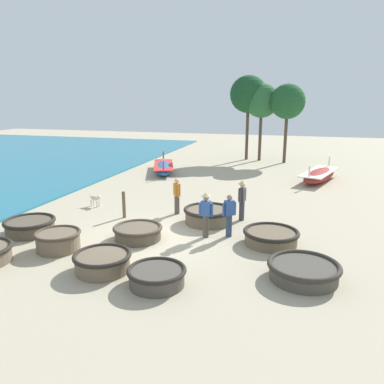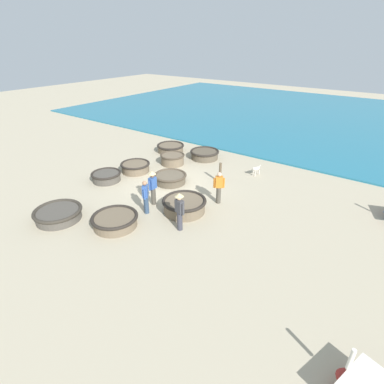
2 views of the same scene
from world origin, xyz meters
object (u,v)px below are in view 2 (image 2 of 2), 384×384
object	(u,v)px
coracle_far_left	(205,154)
dog	(256,169)
mooring_post_mid_beach	(220,173)
coracle_front_left	(172,159)
coracle_upturned	(115,220)
fisherman_hauling	(153,186)
coracle_far_right	(58,214)
fisherman_crouching	(146,196)
coracle_center	(171,148)
coracle_tilted	(170,178)
coracle_weathered	(184,205)
fisherman_with_hat	(219,187)
fisherman_standing_left	(180,209)
coracle_front_right	(135,167)
coracle_nearest	(106,176)

from	to	relation	value
coracle_far_left	dog	xyz separation A→B (m)	(0.51, 3.85, 0.07)
mooring_post_mid_beach	coracle_front_left	bearing A→B (deg)	-98.38
coracle_upturned	fisherman_hauling	distance (m)	2.42
coracle_far_right	fisherman_hauling	distance (m)	4.22
fisherman_crouching	coracle_front_left	bearing A→B (deg)	-151.85
coracle_center	coracle_upturned	xyz separation A→B (m)	(8.38, 3.99, -0.01)
coracle_tilted	coracle_weathered	xyz separation A→B (m)	(1.97, 2.46, 0.07)
fisherman_with_hat	fisherman_crouching	size ratio (longest dim) A/B	1.00
coracle_weathered	fisherman_standing_left	size ratio (longest dim) A/B	1.19
coracle_far_left	coracle_far_right	size ratio (longest dim) A/B	0.92
coracle_far_left	fisherman_standing_left	xyz separation A→B (m)	(7.33, 3.73, 0.66)
coracle_weathered	fisherman_hauling	world-z (taller)	fisherman_hauling
coracle_far_right	mooring_post_mid_beach	size ratio (longest dim) A/B	1.80
coracle_weathered	fisherman_with_hat	xyz separation A→B (m)	(-1.59, 0.81, 0.50)
coracle_center	mooring_post_mid_beach	size ratio (longest dim) A/B	1.64
coracle_front_left	coracle_far_right	world-z (taller)	coracle_front_left
coracle_far_left	fisherman_hauling	distance (m)	6.57
coracle_front_right	fisherman_crouching	world-z (taller)	fisherman_crouching
coracle_front_right	coracle_tilted	size ratio (longest dim) A/B	0.96
mooring_post_mid_beach	coracle_center	bearing A→B (deg)	-112.62
coracle_tilted	coracle_upturned	bearing A→B (deg)	10.60
coracle_upturned	fisherman_standing_left	xyz separation A→B (m)	(-1.37, 2.33, 0.68)
coracle_front_right	dog	world-z (taller)	coracle_front_right
mooring_post_mid_beach	fisherman_hauling	bearing A→B (deg)	-18.24
coracle_front_left	fisherman_with_hat	distance (m)	5.51
coracle_nearest	coracle_front_left	xyz separation A→B (m)	(-4.02, 1.36, 0.07)
fisherman_hauling	dog	bearing A→B (deg)	157.61
coracle_tilted	coracle_upturned	size ratio (longest dim) A/B	0.92
coracle_center	coracle_nearest	distance (m)	5.67
coracle_front_left	coracle_far_right	size ratio (longest dim) A/B	0.75
coracle_front_right	mooring_post_mid_beach	world-z (taller)	mooring_post_mid_beach
coracle_center	coracle_far_right	bearing A→B (deg)	9.69
coracle_upturned	dog	distance (m)	8.55
coracle_front_right	fisherman_hauling	size ratio (longest dim) A/B	1.02
coracle_upturned	coracle_far_right	size ratio (longest dim) A/B	0.95
fisherman_with_hat	mooring_post_mid_beach	world-z (taller)	fisherman_with_hat
coracle_upturned	coracle_far_right	world-z (taller)	coracle_upturned
coracle_far_left	coracle_nearest	bearing A→B (deg)	-22.00
coracle_nearest	coracle_weathered	size ratio (longest dim) A/B	0.81
coracle_tilted	coracle_nearest	bearing A→B (deg)	-57.62
coracle_far_right	dog	world-z (taller)	dog
coracle_tilted	fisherman_standing_left	xyz separation A→B (m)	(3.22, 3.18, 0.69)
coracle_center	coracle_upturned	size ratio (longest dim) A/B	0.96
coracle_weathered	coracle_far_right	distance (m)	5.43
coracle_far_left	coracle_weathered	size ratio (longest dim) A/B	0.94
coracle_weathered	dog	distance (m)	5.64
coracle_center	coracle_tilted	distance (m)	4.92
coracle_tilted	fisherman_with_hat	world-z (taller)	fisherman_with_hat
coracle_far_left	fisherman_standing_left	world-z (taller)	fisherman_standing_left
coracle_center	coracle_upturned	bearing A→B (deg)	25.48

